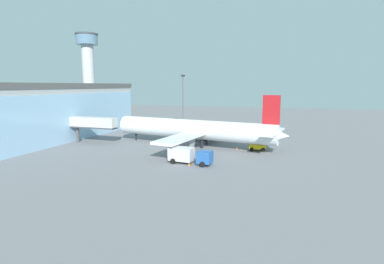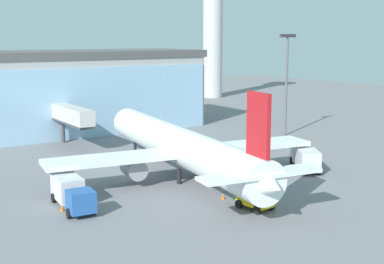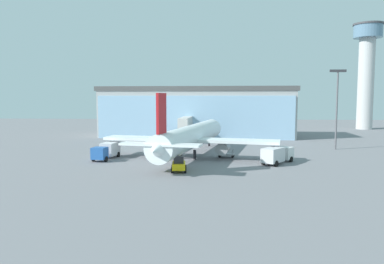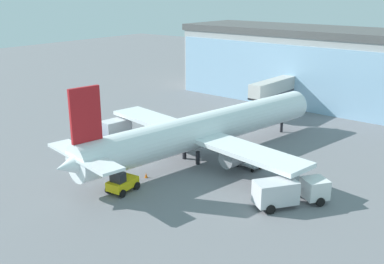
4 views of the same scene
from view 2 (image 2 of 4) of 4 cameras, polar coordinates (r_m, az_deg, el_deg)
ground at (r=55.97m, az=0.78°, el=-5.97°), size 240.00×240.00×0.00m
terminal_building at (r=89.92m, az=-14.89°, el=4.11°), size 52.05×17.97×13.30m
jet_bridge at (r=77.45m, az=-12.68°, el=1.62°), size 2.77×11.44×5.79m
control_tower at (r=139.81m, az=2.23°, el=12.15°), size 9.37×9.37×34.34m
apron_light_mast at (r=85.56m, az=10.07°, el=6.02°), size 3.20×0.40×15.96m
airplane at (r=59.08m, az=-1.20°, el=-1.56°), size 30.67×39.17×11.02m
catering_truck at (r=50.45m, az=-12.72°, el=-6.29°), size 3.27×7.52×2.65m
fuel_truck at (r=64.49m, az=12.02°, el=-2.69°), size 6.07×7.20×2.65m
baggage_cart at (r=63.59m, az=3.28°, el=-3.55°), size 3.01×2.02×1.50m
pushback_tug at (r=49.24m, az=6.85°, el=-7.11°), size 2.39×3.33×2.30m
safety_cone_nose at (r=52.10m, az=3.33°, el=-6.89°), size 0.36×0.36×0.55m
safety_cone_wingtip at (r=50.01m, az=-13.71°, el=-7.90°), size 0.36×0.36×0.55m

